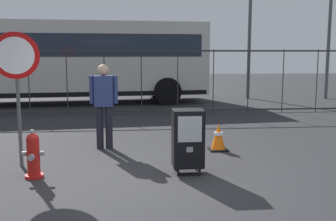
{
  "coord_description": "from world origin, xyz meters",
  "views": [
    {
      "loc": [
        -0.35,
        -5.68,
        1.9
      ],
      "look_at": [
        0.3,
        1.2,
        0.9
      ],
      "focal_mm": 43.02,
      "sensor_mm": 36.0,
      "label": 1
    }
  ],
  "objects_px": {
    "pedestrian": "(104,101)",
    "street_light_far_left": "(331,7)",
    "traffic_cone": "(218,137)",
    "bus_near": "(64,58)",
    "stop_sign": "(17,71)",
    "newspaper_box_primary": "(188,138)",
    "fire_hydrant": "(33,155)"
  },
  "relations": [
    {
      "from": "pedestrian",
      "to": "street_light_far_left",
      "type": "relative_size",
      "value": 0.26
    },
    {
      "from": "traffic_cone",
      "to": "bus_near",
      "type": "xyz_separation_m",
      "value": [
        -4.13,
        7.82,
        1.45
      ]
    },
    {
      "from": "bus_near",
      "to": "street_light_far_left",
      "type": "relative_size",
      "value": 1.69
    },
    {
      "from": "stop_sign",
      "to": "street_light_far_left",
      "type": "distance_m",
      "value": 13.72
    },
    {
      "from": "traffic_cone",
      "to": "stop_sign",
      "type": "bearing_deg",
      "value": -167.13
    },
    {
      "from": "traffic_cone",
      "to": "street_light_far_left",
      "type": "xyz_separation_m",
      "value": [
        6.41,
        8.39,
        3.45
      ]
    },
    {
      "from": "newspaper_box_primary",
      "to": "street_light_far_left",
      "type": "relative_size",
      "value": 0.16
    },
    {
      "from": "newspaper_box_primary",
      "to": "traffic_cone",
      "type": "height_order",
      "value": "newspaper_box_primary"
    },
    {
      "from": "newspaper_box_primary",
      "to": "fire_hydrant",
      "type": "bearing_deg",
      "value": -179.82
    },
    {
      "from": "newspaper_box_primary",
      "to": "street_light_far_left",
      "type": "height_order",
      "value": "street_light_far_left"
    },
    {
      "from": "stop_sign",
      "to": "bus_near",
      "type": "xyz_separation_m",
      "value": [
        -0.58,
        8.63,
        0.11
      ]
    },
    {
      "from": "stop_sign",
      "to": "street_light_far_left",
      "type": "height_order",
      "value": "street_light_far_left"
    },
    {
      "from": "bus_near",
      "to": "street_light_far_left",
      "type": "height_order",
      "value": "street_light_far_left"
    },
    {
      "from": "fire_hydrant",
      "to": "stop_sign",
      "type": "distance_m",
      "value": 1.46
    },
    {
      "from": "pedestrian",
      "to": "street_light_far_left",
      "type": "height_order",
      "value": "street_light_far_left"
    },
    {
      "from": "fire_hydrant",
      "to": "pedestrian",
      "type": "height_order",
      "value": "pedestrian"
    },
    {
      "from": "fire_hydrant",
      "to": "bus_near",
      "type": "bearing_deg",
      "value": 95.8
    },
    {
      "from": "fire_hydrant",
      "to": "newspaper_box_primary",
      "type": "height_order",
      "value": "newspaper_box_primary"
    },
    {
      "from": "newspaper_box_primary",
      "to": "bus_near",
      "type": "xyz_separation_m",
      "value": [
        -3.31,
        9.28,
        1.14
      ]
    },
    {
      "from": "fire_hydrant",
      "to": "bus_near",
      "type": "distance_m",
      "value": 9.43
    },
    {
      "from": "fire_hydrant",
      "to": "traffic_cone",
      "type": "distance_m",
      "value": 3.51
    },
    {
      "from": "newspaper_box_primary",
      "to": "traffic_cone",
      "type": "xyz_separation_m",
      "value": [
        0.82,
        1.46,
        -0.31
      ]
    },
    {
      "from": "pedestrian",
      "to": "traffic_cone",
      "type": "xyz_separation_m",
      "value": [
        2.22,
        -0.34,
        -0.69
      ]
    },
    {
      "from": "pedestrian",
      "to": "street_light_far_left",
      "type": "xyz_separation_m",
      "value": [
        8.63,
        8.05,
        2.76
      ]
    },
    {
      "from": "pedestrian",
      "to": "bus_near",
      "type": "xyz_separation_m",
      "value": [
        -1.9,
        7.48,
        0.76
      ]
    },
    {
      "from": "stop_sign",
      "to": "street_light_far_left",
      "type": "bearing_deg",
      "value": 42.76
    },
    {
      "from": "street_light_far_left",
      "to": "fire_hydrant",
      "type": "bearing_deg",
      "value": -134.21
    },
    {
      "from": "newspaper_box_primary",
      "to": "stop_sign",
      "type": "height_order",
      "value": "stop_sign"
    },
    {
      "from": "bus_near",
      "to": "stop_sign",
      "type": "bearing_deg",
      "value": -91.37
    },
    {
      "from": "fire_hydrant",
      "to": "traffic_cone",
      "type": "bearing_deg",
      "value": 24.78
    },
    {
      "from": "traffic_cone",
      "to": "street_light_far_left",
      "type": "height_order",
      "value": "street_light_far_left"
    },
    {
      "from": "traffic_cone",
      "to": "bus_near",
      "type": "distance_m",
      "value": 8.96
    }
  ]
}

